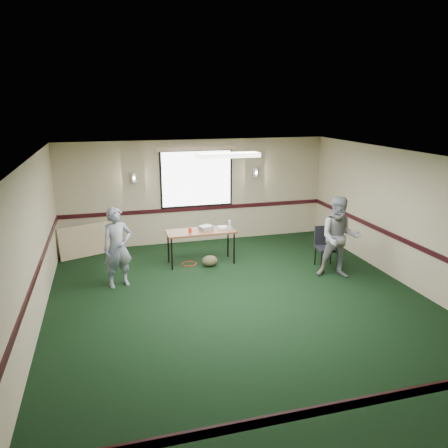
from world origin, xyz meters
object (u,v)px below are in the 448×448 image
object	(u,v)px
folding_table	(201,233)
conference_chair	(326,243)
projector	(206,228)
person_right	(339,238)
person_left	(117,247)

from	to	relation	value
folding_table	conference_chair	bearing A→B (deg)	-19.42
projector	conference_chair	world-z (taller)	conference_chair
projector	person_right	bearing A→B (deg)	-54.50
person_left	conference_chair	bearing A→B (deg)	-19.25
folding_table	person_right	xyz separation A→B (m)	(2.63, -1.56, 0.15)
projector	person_left	bearing A→B (deg)	-178.34
conference_chair	person_left	distance (m)	4.57
folding_table	projector	world-z (taller)	projector
projector	person_right	size ratio (longest dim) A/B	0.16
projector	person_left	distance (m)	2.19
person_right	person_left	bearing A→B (deg)	-165.89
conference_chair	person_left	world-z (taller)	person_left
conference_chair	person_right	distance (m)	0.73
projector	conference_chair	xyz separation A→B (m)	(2.55, -0.96, -0.29)
conference_chair	person_right	size ratio (longest dim) A/B	0.52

